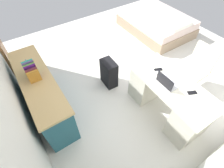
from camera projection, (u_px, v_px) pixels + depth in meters
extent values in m
plane|color=silver|center=(135.00, 71.00, 3.85)|extent=(5.72, 5.72, 0.00)
cube|color=silver|center=(173.00, 85.00, 2.59)|extent=(1.45, 0.69, 0.04)
cube|color=beige|center=(190.00, 121.00, 2.60)|extent=(0.41, 0.60, 0.71)
cube|color=beige|center=(148.00, 82.00, 3.15)|extent=(0.41, 0.60, 0.71)
cylinder|color=black|center=(185.00, 86.00, 3.51)|extent=(0.52, 0.52, 0.04)
cylinder|color=black|center=(188.00, 80.00, 3.37)|extent=(0.06, 0.06, 0.42)
cube|color=beige|center=(193.00, 71.00, 3.18)|extent=(0.47, 0.47, 0.08)
cube|color=beige|center=(205.00, 57.00, 3.06)|extent=(0.44, 0.07, 0.44)
cube|color=#235B6B|center=(43.00, 95.00, 2.91)|extent=(1.76, 0.44, 0.75)
cube|color=tan|center=(36.00, 79.00, 2.61)|extent=(1.80, 0.48, 0.04)
cube|color=#1E4E5B|center=(67.00, 110.00, 2.90)|extent=(0.67, 0.01, 0.26)
cube|color=#1E4E5B|center=(51.00, 82.00, 3.34)|extent=(0.67, 0.01, 0.26)
cube|color=gray|center=(155.00, 26.00, 4.87)|extent=(1.91, 1.42, 0.28)
cube|color=beige|center=(157.00, 18.00, 4.69)|extent=(1.85, 1.36, 0.20)
cube|color=white|center=(176.00, 23.00, 4.20)|extent=(0.49, 0.68, 0.10)
cube|color=black|center=(109.00, 73.00, 3.38)|extent=(0.37, 0.24, 0.58)
cube|color=#B7B7BC|center=(168.00, 83.00, 2.59)|extent=(0.31, 0.23, 0.02)
cube|color=black|center=(165.00, 81.00, 2.48)|extent=(0.31, 0.02, 0.19)
ellipsoid|color=white|center=(157.00, 73.00, 2.73)|extent=(0.06, 0.10, 0.03)
cube|color=black|center=(192.00, 93.00, 2.47)|extent=(0.12, 0.15, 0.01)
cube|color=black|center=(158.00, 70.00, 2.80)|extent=(0.11, 0.15, 0.01)
cube|color=#B37225|center=(34.00, 77.00, 2.49)|extent=(0.04, 0.17, 0.20)
cube|color=maroon|center=(33.00, 75.00, 2.51)|extent=(0.03, 0.17, 0.20)
cube|color=#602937|center=(33.00, 74.00, 2.54)|extent=(0.04, 0.17, 0.19)
cube|color=#471760|center=(32.00, 71.00, 2.54)|extent=(0.03, 0.17, 0.22)
cube|color=#5B9738|center=(31.00, 70.00, 2.57)|extent=(0.04, 0.17, 0.21)
cube|color=#4C4370|center=(30.00, 68.00, 2.59)|extent=(0.04, 0.17, 0.23)
cube|color=teal|center=(29.00, 67.00, 2.61)|extent=(0.03, 0.17, 0.23)
cube|color=#5C9A5B|center=(29.00, 66.00, 2.64)|extent=(0.03, 0.17, 0.20)
cone|color=#4C7FBF|center=(27.00, 62.00, 2.78)|extent=(0.08, 0.08, 0.11)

